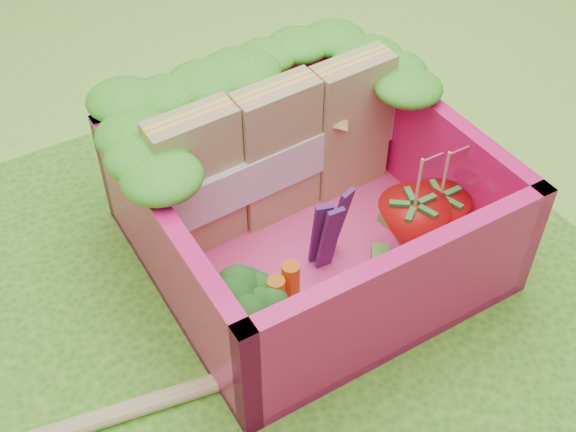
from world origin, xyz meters
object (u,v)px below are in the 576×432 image
at_px(bento_box, 308,203).
at_px(sandwich_stack, 278,153).
at_px(broccoli, 256,306).
at_px(strawberry_left, 411,231).
at_px(strawberry_right, 436,220).

height_order(bento_box, sandwich_stack, sandwich_stack).
bearing_deg(sandwich_stack, broccoli, -126.80).
xyz_separation_m(strawberry_left, strawberry_right, (0.15, 0.01, -0.02)).
relative_size(broccoli, strawberry_left, 0.64).
distance_m(strawberry_left, strawberry_right, 0.15).
xyz_separation_m(broccoli, strawberry_right, (0.89, 0.05, -0.05)).
xyz_separation_m(bento_box, strawberry_left, (0.32, -0.29, -0.08)).
xyz_separation_m(sandwich_stack, strawberry_left, (0.31, -0.54, -0.17)).
relative_size(bento_box, strawberry_left, 2.46).
bearing_deg(broccoli, bento_box, 37.58).
relative_size(bento_box, strawberry_right, 2.63).
relative_size(broccoli, strawberry_right, 0.68).
distance_m(sandwich_stack, broccoli, 0.73).
height_order(sandwich_stack, strawberry_left, sandwich_stack).
bearing_deg(strawberry_right, broccoli, -176.71).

